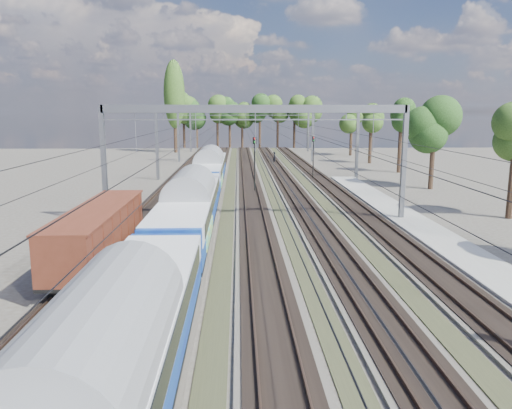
{
  "coord_description": "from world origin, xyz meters",
  "views": [
    {
      "loc": [
        -1.3,
        -8.07,
        8.49
      ],
      "look_at": [
        -0.22,
        22.42,
        2.8
      ],
      "focal_mm": 35.0,
      "sensor_mm": 36.0,
      "label": 1
    }
  ],
  "objects_px": {
    "worker": "(275,158)",
    "signal_near": "(255,158)",
    "emu_train": "(190,202)",
    "signal_far": "(313,152)",
    "freight_boxcar": "(99,232)"
  },
  "relations": [
    {
      "from": "worker",
      "to": "signal_near",
      "type": "distance_m",
      "value": 30.57
    },
    {
      "from": "emu_train",
      "to": "worker",
      "type": "distance_m",
      "value": 51.3
    },
    {
      "from": "signal_near",
      "to": "signal_far",
      "type": "relative_size",
      "value": 1.08
    },
    {
      "from": "emu_train",
      "to": "signal_far",
      "type": "height_order",
      "value": "signal_far"
    },
    {
      "from": "emu_train",
      "to": "signal_near",
      "type": "height_order",
      "value": "signal_near"
    },
    {
      "from": "emu_train",
      "to": "freight_boxcar",
      "type": "xyz_separation_m",
      "value": [
        -4.5,
        -5.3,
        -0.74
      ]
    },
    {
      "from": "emu_train",
      "to": "signal_near",
      "type": "relative_size",
      "value": 11.26
    },
    {
      "from": "emu_train",
      "to": "freight_boxcar",
      "type": "relative_size",
      "value": 5.32
    },
    {
      "from": "signal_far",
      "to": "worker",
      "type": "bearing_deg",
      "value": 80.08
    },
    {
      "from": "freight_boxcar",
      "to": "worker",
      "type": "bearing_deg",
      "value": 76.17
    },
    {
      "from": "signal_near",
      "to": "signal_far",
      "type": "bearing_deg",
      "value": 73.16
    },
    {
      "from": "freight_boxcar",
      "to": "worker",
      "type": "distance_m",
      "value": 57.41
    },
    {
      "from": "emu_train",
      "to": "freight_boxcar",
      "type": "height_order",
      "value": "emu_train"
    },
    {
      "from": "freight_boxcar",
      "to": "signal_near",
      "type": "bearing_deg",
      "value": 69.81
    },
    {
      "from": "worker",
      "to": "signal_far",
      "type": "xyz_separation_m",
      "value": [
        3.44,
        -20.07,
        2.47
      ]
    }
  ]
}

